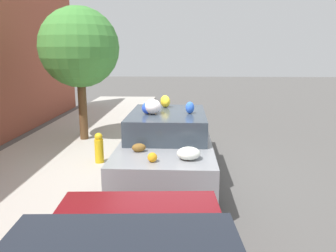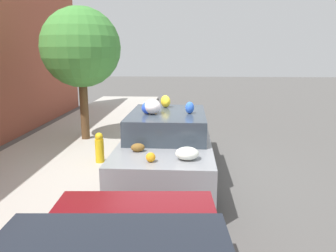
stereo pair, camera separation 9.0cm
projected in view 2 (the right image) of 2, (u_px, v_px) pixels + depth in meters
name	position (u px, v px, depth m)	size (l,w,h in m)	color
ground_plane	(165.00, 175.00, 7.13)	(60.00, 60.00, 0.00)	#565451
sidewalk_curb	(44.00, 170.00, 7.25)	(24.00, 3.20, 0.12)	#B2ADA3
street_tree	(81.00, 48.00, 9.09)	(2.21, 2.21, 3.72)	brown
fire_hydrant	(99.00, 148.00, 7.50)	(0.20, 0.20, 0.70)	gold
art_car	(168.00, 142.00, 6.93)	(4.57, 1.81, 1.70)	gray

